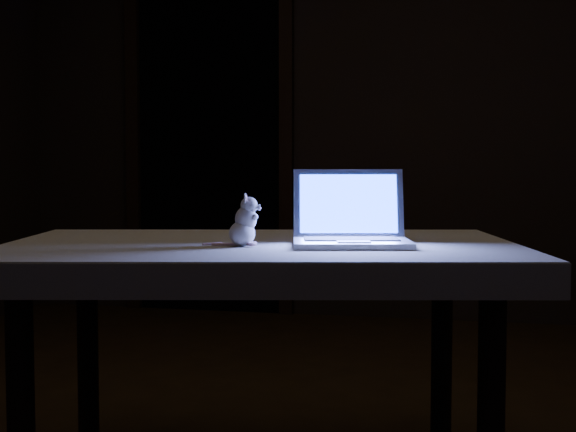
# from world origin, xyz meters

# --- Properties ---
(back_wall) EXTENTS (4.50, 0.04, 2.60)m
(back_wall) POSITION_xyz_m (0.00, 2.50, 1.30)
(back_wall) COLOR black
(back_wall) RESTS_ON ground
(doorway) EXTENTS (1.06, 0.36, 2.13)m
(doorway) POSITION_xyz_m (-1.10, 2.50, 1.06)
(doorway) COLOR black
(doorway) RESTS_ON back_wall
(table) EXTENTS (1.43, 1.09, 0.68)m
(table) POSITION_xyz_m (-0.04, -0.22, 0.34)
(table) COLOR black
(table) RESTS_ON floor
(tablecloth) EXTENTS (1.41, 0.99, 0.08)m
(tablecloth) POSITION_xyz_m (-0.03, -0.26, 0.65)
(tablecloth) COLOR beige
(tablecloth) RESTS_ON table
(laptop) EXTENTS (0.35, 0.32, 0.20)m
(laptop) POSITION_xyz_m (0.21, -0.27, 0.79)
(laptop) COLOR silver
(laptop) RESTS_ON tablecloth
(plush_mouse) EXTENTS (0.11, 0.11, 0.13)m
(plush_mouse) POSITION_xyz_m (-0.06, -0.33, 0.76)
(plush_mouse) COLOR silver
(plush_mouse) RESTS_ON tablecloth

